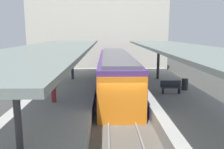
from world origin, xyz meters
The scene contains 13 objects.
ground_plane centered at (0.00, 0.00, 0.00)m, with size 80.00×80.00×0.00m, color #383835.
platform_left centered at (-3.80, 0.00, 0.50)m, with size 4.40×28.00×1.00m, color #9E9E99.
platform_right centered at (3.80, 0.00, 0.50)m, with size 4.40×28.00×1.00m, color #9E9E99.
track_ballast centered at (0.00, 0.00, 0.10)m, with size 3.20×28.00×0.20m, color #59544C.
rail_near_side centered at (-0.72, 0.00, 0.27)m, with size 0.08×28.00×0.14m, color slate.
rail_far_side centered at (0.72, 0.00, 0.27)m, with size 0.08×28.00×0.14m, color slate.
commuter_train centered at (0.00, 6.98, 1.73)m, with size 2.78×15.53×3.10m.
canopy_left centered at (-3.80, 1.40, 4.15)m, with size 4.18×21.00×3.27m.
canopy_right centered at (3.80, 1.40, 4.08)m, with size 4.18×21.00×3.20m.
platform_bench centered at (3.54, 2.64, 1.46)m, with size 1.40×0.41×0.86m.
litter_bin centered at (4.82, 3.60, 1.40)m, with size 0.44×0.44×0.80m, color #2D2D30.
passenger_near_bench centered at (-3.94, 0.92, 1.84)m, with size 0.36×0.36×1.62m.
station_building_backdrop centered at (-1.85, 20.00, 5.50)m, with size 18.00×6.00×11.00m, color beige.
Camera 1 is at (-0.84, -12.20, 5.03)m, focal length 36.53 mm.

